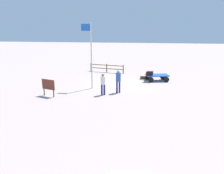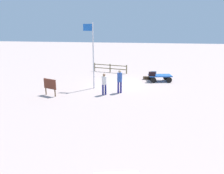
{
  "view_description": "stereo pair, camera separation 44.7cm",
  "coord_description": "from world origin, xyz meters",
  "px_view_note": "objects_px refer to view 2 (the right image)",
  "views": [
    {
      "loc": [
        -2.61,
        18.97,
        4.74
      ],
      "look_at": [
        -0.44,
        6.0,
        1.26
      ],
      "focal_mm": 35.17,
      "sensor_mm": 36.0,
      "label": 1
    },
    {
      "loc": [
        -3.05,
        18.89,
        4.74
      ],
      "look_at": [
        -0.44,
        6.0,
        1.26
      ],
      "focal_mm": 35.17,
      "sensor_mm": 36.0,
      "label": 2
    }
  ],
  "objects_px": {
    "worker_trailing": "(104,83)",
    "flagpole": "(92,51)",
    "suitcase_grey": "(146,78)",
    "worker_lead": "(120,79)",
    "signboard": "(50,85)",
    "suitcase_tan": "(152,74)",
    "luggage_cart": "(160,77)",
    "suitcase_dark": "(153,72)"
  },
  "relations": [
    {
      "from": "luggage_cart",
      "to": "signboard",
      "type": "distance_m",
      "value": 10.08
    },
    {
      "from": "worker_trailing",
      "to": "signboard",
      "type": "xyz_separation_m",
      "value": [
        3.83,
        0.96,
        -0.13
      ]
    },
    {
      "from": "luggage_cart",
      "to": "suitcase_dark",
      "type": "bearing_deg",
      "value": -35.82
    },
    {
      "from": "suitcase_grey",
      "to": "worker_lead",
      "type": "bearing_deg",
      "value": 70.91
    },
    {
      "from": "luggage_cart",
      "to": "signboard",
      "type": "bearing_deg",
      "value": 38.44
    },
    {
      "from": "suitcase_tan",
      "to": "suitcase_grey",
      "type": "xyz_separation_m",
      "value": [
        0.56,
        -1.14,
        -0.65
      ]
    },
    {
      "from": "suitcase_tan",
      "to": "worker_trailing",
      "type": "distance_m",
      "value": 5.81
    },
    {
      "from": "suitcase_grey",
      "to": "flagpole",
      "type": "distance_m",
      "value": 6.56
    },
    {
      "from": "suitcase_grey",
      "to": "worker_trailing",
      "type": "height_order",
      "value": "worker_trailing"
    },
    {
      "from": "signboard",
      "to": "suitcase_tan",
      "type": "bearing_deg",
      "value": -141.55
    },
    {
      "from": "suitcase_grey",
      "to": "worker_lead",
      "type": "distance_m",
      "value": 5.51
    },
    {
      "from": "signboard",
      "to": "worker_trailing",
      "type": "bearing_deg",
      "value": -165.92
    },
    {
      "from": "suitcase_dark",
      "to": "flagpole",
      "type": "xyz_separation_m",
      "value": [
        4.81,
        4.02,
        2.28
      ]
    },
    {
      "from": "suitcase_grey",
      "to": "signboard",
      "type": "distance_m",
      "value": 9.55
    },
    {
      "from": "suitcase_dark",
      "to": "worker_trailing",
      "type": "distance_m",
      "value": 6.7
    },
    {
      "from": "luggage_cart",
      "to": "worker_trailing",
      "type": "relative_size",
      "value": 1.4
    },
    {
      "from": "luggage_cart",
      "to": "flagpole",
      "type": "bearing_deg",
      "value": 33.55
    },
    {
      "from": "luggage_cart",
      "to": "suitcase_tan",
      "type": "distance_m",
      "value": 0.96
    },
    {
      "from": "suitcase_tan",
      "to": "flagpole",
      "type": "relative_size",
      "value": 0.12
    },
    {
      "from": "worker_trailing",
      "to": "flagpole",
      "type": "relative_size",
      "value": 0.31
    },
    {
      "from": "worker_trailing",
      "to": "suitcase_grey",
      "type": "bearing_deg",
      "value": -115.44
    },
    {
      "from": "suitcase_dark",
      "to": "worker_lead",
      "type": "distance_m",
      "value": 5.55
    },
    {
      "from": "suitcase_tan",
      "to": "signboard",
      "type": "bearing_deg",
      "value": 38.45
    },
    {
      "from": "flagpole",
      "to": "signboard",
      "type": "bearing_deg",
      "value": 47.19
    },
    {
      "from": "suitcase_dark",
      "to": "suitcase_grey",
      "type": "xyz_separation_m",
      "value": [
        0.65,
        -0.15,
        -0.6
      ]
    },
    {
      "from": "suitcase_dark",
      "to": "suitcase_grey",
      "type": "height_order",
      "value": "suitcase_dark"
    },
    {
      "from": "luggage_cart",
      "to": "suitcase_tan",
      "type": "height_order",
      "value": "suitcase_tan"
    },
    {
      "from": "suitcase_tan",
      "to": "suitcase_grey",
      "type": "relative_size",
      "value": 0.96
    },
    {
      "from": "worker_lead",
      "to": "flagpole",
      "type": "bearing_deg",
      "value": -21.87
    },
    {
      "from": "worker_trailing",
      "to": "flagpole",
      "type": "height_order",
      "value": "flagpole"
    },
    {
      "from": "flagpole",
      "to": "worker_trailing",
      "type": "bearing_deg",
      "value": 128.35
    },
    {
      "from": "worker_trailing",
      "to": "worker_lead",
      "type": "bearing_deg",
      "value": -143.54
    },
    {
      "from": "suitcase_grey",
      "to": "signboard",
      "type": "xyz_separation_m",
      "value": [
        6.63,
        6.85,
        0.67
      ]
    },
    {
      "from": "luggage_cart",
      "to": "flagpole",
      "type": "height_order",
      "value": "flagpole"
    },
    {
      "from": "suitcase_tan",
      "to": "worker_lead",
      "type": "height_order",
      "value": "worker_lead"
    },
    {
      "from": "suitcase_dark",
      "to": "flagpole",
      "type": "bearing_deg",
      "value": 39.93
    },
    {
      "from": "suitcase_grey",
      "to": "flagpole",
      "type": "height_order",
      "value": "flagpole"
    },
    {
      "from": "worker_lead",
      "to": "signboard",
      "type": "distance_m",
      "value": 5.15
    },
    {
      "from": "worker_lead",
      "to": "flagpole",
      "type": "distance_m",
      "value": 3.23
    },
    {
      "from": "luggage_cart",
      "to": "suitcase_tan",
      "type": "xyz_separation_m",
      "value": [
        0.7,
        0.56,
        0.34
      ]
    },
    {
      "from": "signboard",
      "to": "worker_lead",
      "type": "bearing_deg",
      "value": -160.52
    },
    {
      "from": "suitcase_dark",
      "to": "flagpole",
      "type": "height_order",
      "value": "flagpole"
    }
  ]
}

